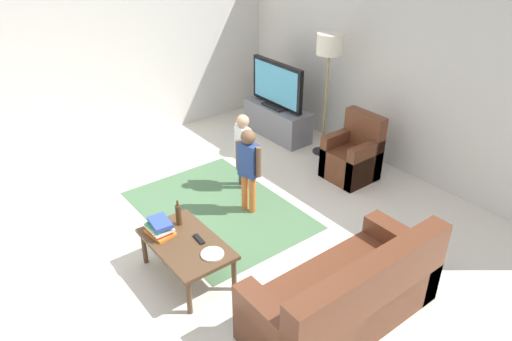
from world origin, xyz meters
The scene contains 16 objects.
ground centered at (0.00, 0.00, 0.00)m, with size 7.80×7.80×0.00m, color beige.
wall_back centered at (0.00, 3.00, 1.35)m, with size 6.00×0.12×2.70m, color silver.
wall_left centered at (-3.00, 0.00, 1.35)m, with size 0.12×6.00×2.70m, color silver.
area_rug centered at (-0.42, 0.33, 0.00)m, with size 2.20×1.60×0.01m, color #4C724C.
tv_stand centered at (-1.64, 2.30, 0.24)m, with size 1.20×0.44×0.50m.
tv centered at (-1.64, 2.28, 0.85)m, with size 1.10×0.28×0.71m.
couch centered at (1.80, 0.24, 0.29)m, with size 0.80×1.80×0.86m.
armchair centered at (0.02, 2.26, 0.30)m, with size 0.60×0.60×0.90m.
floor_lamp centered at (-0.76, 2.45, 1.54)m, with size 0.36×0.36×1.78m.
child_near_tv centered at (-0.69, 0.92, 0.61)m, with size 0.34×0.16×1.02m.
child_center centered at (-0.19, 0.63, 0.65)m, with size 0.35×0.18×1.08m.
coffee_table centered at (0.38, -0.56, 0.37)m, with size 1.00×0.60×0.42m.
book_stack centered at (0.11, -0.69, 0.49)m, with size 0.30×0.24×0.15m.
bottle centered at (0.08, -0.46, 0.54)m, with size 0.06×0.06×0.29m.
tv_remote centered at (0.43, -0.44, 0.43)m, with size 0.17×0.05×0.02m, color black.
plate centered at (0.70, -0.46, 0.43)m, with size 0.22×0.22×0.02m.
Camera 1 is at (3.75, -2.29, 3.31)m, focal length 33.61 mm.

